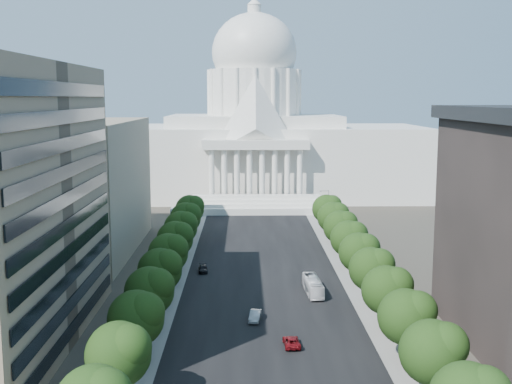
{
  "coord_description": "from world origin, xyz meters",
  "views": [
    {
      "loc": [
        -3.48,
        -45.93,
        35.18
      ],
      "look_at": [
        -1.38,
        73.94,
        17.51
      ],
      "focal_mm": 45.0,
      "sensor_mm": 36.0,
      "label": 1
    }
  ],
  "objects": [
    {
      "name": "car_dark_b",
      "position": [
        -12.06,
        80.88,
        0.65
      ],
      "size": [
        2.21,
        4.63,
        1.3
      ],
      "primitive_type": "imported",
      "rotation": [
        0.0,
        0.0,
        0.09
      ],
      "color": "black",
      "rests_on": "ground"
    },
    {
      "name": "streetlight_e",
      "position": [
        19.9,
        110.0,
        5.82
      ],
      "size": [
        2.61,
        0.44,
        9.0
      ],
      "color": "gray",
      "rests_on": "ground"
    },
    {
      "name": "streetlight_f",
      "position": [
        19.9,
        135.0,
        5.82
      ],
      "size": [
        2.61,
        0.44,
        9.0
      ],
      "color": "gray",
      "rests_on": "ground"
    },
    {
      "name": "tree_l_b",
      "position": [
        -17.66,
        23.81,
        6.45
      ],
      "size": [
        7.79,
        7.6,
        9.97
      ],
      "color": "#33261C",
      "rests_on": "ground"
    },
    {
      "name": "streetlight_c",
      "position": [
        19.9,
        60.0,
        5.82
      ],
      "size": [
        2.61,
        0.44,
        9.0
      ],
      "color": "gray",
      "rests_on": "ground"
    },
    {
      "name": "tree_l_c",
      "position": [
        -17.66,
        35.81,
        6.45
      ],
      "size": [
        7.79,
        7.6,
        9.97
      ],
      "color": "#33261C",
      "rests_on": "ground"
    },
    {
      "name": "tree_r_e",
      "position": [
        18.34,
        59.81,
        6.45
      ],
      "size": [
        7.79,
        7.6,
        9.97
      ],
      "color": "#33261C",
      "rests_on": "ground"
    },
    {
      "name": "streetlight_d",
      "position": [
        19.9,
        85.0,
        5.82
      ],
      "size": [
        2.61,
        0.44,
        9.0
      ],
      "color": "gray",
      "rests_on": "ground"
    },
    {
      "name": "tree_r_d",
      "position": [
        18.34,
        47.81,
        6.45
      ],
      "size": [
        7.79,
        7.6,
        9.97
      ],
      "color": "#33261C",
      "rests_on": "ground"
    },
    {
      "name": "tree_l_h",
      "position": [
        -17.66,
        95.81,
        6.45
      ],
      "size": [
        7.79,
        7.6,
        9.97
      ],
      "color": "#33261C",
      "rests_on": "ground"
    },
    {
      "name": "streetlight_b",
      "position": [
        19.9,
        35.0,
        5.82
      ],
      "size": [
        2.61,
        0.44,
        9.0
      ],
      "color": "gray",
      "rests_on": "ground"
    },
    {
      "name": "tree_r_f",
      "position": [
        18.34,
        71.81,
        6.45
      ],
      "size": [
        7.79,
        7.6,
        9.97
      ],
      "color": "#33261C",
      "rests_on": "ground"
    },
    {
      "name": "tree_l_f",
      "position": [
        -17.66,
        71.81,
        6.45
      ],
      "size": [
        7.79,
        7.6,
        9.97
      ],
      "color": "#33261C",
      "rests_on": "ground"
    },
    {
      "name": "tree_l_j",
      "position": [
        -17.66,
        119.81,
        6.45
      ],
      "size": [
        7.79,
        7.6,
        9.97
      ],
      "color": "#33261C",
      "rests_on": "ground"
    },
    {
      "name": "car_red",
      "position": [
        3.13,
        41.29,
        0.67
      ],
      "size": [
        2.52,
        4.94,
        1.34
      ],
      "primitive_type": "imported",
      "rotation": [
        0.0,
        0.0,
        3.21
      ],
      "color": "maroon",
      "rests_on": "ground"
    },
    {
      "name": "sidewalk_left",
      "position": [
        -19.0,
        90.0,
        0.0
      ],
      "size": [
        8.0,
        260.0,
        0.02
      ],
      "primitive_type": "cube",
      "color": "gray",
      "rests_on": "ground"
    },
    {
      "name": "tree_r_c",
      "position": [
        18.34,
        35.81,
        6.45
      ],
      "size": [
        7.79,
        7.6,
        9.97
      ],
      "color": "#33261C",
      "rests_on": "ground"
    },
    {
      "name": "tree_r_j",
      "position": [
        18.34,
        119.81,
        6.45
      ],
      "size": [
        7.79,
        7.6,
        9.97
      ],
      "color": "#33261C",
      "rests_on": "ground"
    },
    {
      "name": "office_block_left_far",
      "position": [
        -48.0,
        100.0,
        15.0
      ],
      "size": [
        38.0,
        52.0,
        30.0
      ],
      "primitive_type": "cube",
      "color": "gray",
      "rests_on": "ground"
    },
    {
      "name": "tree_r_i",
      "position": [
        18.34,
        107.81,
        6.45
      ],
      "size": [
        7.79,
        7.6,
        9.97
      ],
      "color": "#33261C",
      "rests_on": "ground"
    },
    {
      "name": "road_asphalt",
      "position": [
        0.0,
        90.0,
        0.0
      ],
      "size": [
        30.0,
        260.0,
        0.01
      ],
      "primitive_type": "cube",
      "color": "black",
      "rests_on": "ground"
    },
    {
      "name": "tree_r_g",
      "position": [
        18.34,
        83.81,
        6.45
      ],
      "size": [
        7.79,
        7.6,
        9.97
      ],
      "color": "#33261C",
      "rests_on": "ground"
    },
    {
      "name": "car_silver",
      "position": [
        -1.89,
        52.06,
        0.79
      ],
      "size": [
        2.28,
        4.95,
        1.57
      ],
      "primitive_type": "imported",
      "rotation": [
        0.0,
        0.0,
        -0.13
      ],
      "color": "#989B9F",
      "rests_on": "ground"
    },
    {
      "name": "tree_l_g",
      "position": [
        -17.66,
        83.81,
        6.45
      ],
      "size": [
        7.79,
        7.6,
        9.97
      ],
      "color": "#33261C",
      "rests_on": "ground"
    },
    {
      "name": "tree_l_e",
      "position": [
        -17.66,
        59.81,
        6.45
      ],
      "size": [
        7.79,
        7.6,
        9.97
      ],
      "color": "#33261C",
      "rests_on": "ground"
    },
    {
      "name": "tree_r_h",
      "position": [
        18.34,
        95.81,
        6.45
      ],
      "size": [
        7.79,
        7.6,
        9.97
      ],
      "color": "#33261C",
      "rests_on": "ground"
    },
    {
      "name": "tree_l_d",
      "position": [
        -17.66,
        47.81,
        6.45
      ],
      "size": [
        7.79,
        7.6,
        9.97
      ],
      "color": "#33261C",
      "rests_on": "ground"
    },
    {
      "name": "city_bus",
      "position": [
        8.8,
        66.07,
        1.46
      ],
      "size": [
        3.06,
        10.64,
        2.93
      ],
      "primitive_type": "imported",
      "rotation": [
        0.0,
        0.0,
        0.06
      ],
      "color": "white",
      "rests_on": "ground"
    },
    {
      "name": "tree_r_b",
      "position": [
        18.34,
        23.81,
        6.45
      ],
      "size": [
        7.79,
        7.6,
        9.97
      ],
      "color": "#33261C",
      "rests_on": "ground"
    },
    {
      "name": "sidewalk_right",
      "position": [
        19.0,
        90.0,
        0.0
      ],
      "size": [
        8.0,
        260.0,
        0.02
      ],
      "primitive_type": "cube",
      "color": "gray",
      "rests_on": "ground"
    },
    {
      "name": "capitol",
      "position": [
        0.0,
        184.89,
        20.01
      ],
      "size": [
        120.0,
        56.0,
        73.0
      ],
      "color": "white",
      "rests_on": "ground"
    },
    {
      "name": "tree_l_i",
      "position": [
        -17.66,
        107.81,
        6.45
      ],
      "size": [
        7.79,
        7.6,
        9.97
      ],
      "color": "#33261C",
      "rests_on": "ground"
    }
  ]
}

